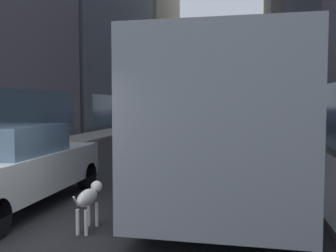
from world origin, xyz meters
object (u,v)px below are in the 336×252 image
transit_bus (228,113)px  car_silver_sedan (208,113)px  car_red_coupe (234,124)px  dalmatian_dog (89,198)px  car_blue_hatchback (218,118)px  pedestrian_in_coat (317,136)px  car_black_suv (196,116)px  car_grey_wagon (191,114)px  car_white_van (13,166)px

transit_bus → car_silver_sedan: bearing=95.7°
car_red_coupe → transit_bus: bearing=-90.0°
car_red_coupe → dalmatian_dog: bearing=-97.1°
transit_bus → car_blue_hatchback: 23.06m
pedestrian_in_coat → car_blue_hatchback: bearing=101.7°
car_silver_sedan → car_red_coupe: size_ratio=1.06×
pedestrian_in_coat → car_black_suv: bearing=105.5°
transit_bus → pedestrian_in_coat: 3.43m
car_silver_sedan → car_black_suv: bearing=-90.0°
car_black_suv → car_red_coupe: size_ratio=1.01×
car_grey_wagon → dalmatian_dog: size_ratio=4.63×
car_blue_hatchback → dalmatian_dog: size_ratio=4.77×
transit_bus → car_black_suv: size_ratio=2.64×
car_white_van → pedestrian_in_coat: (6.75, 5.82, 0.19)m
car_silver_sedan → car_blue_hatchback: same height
car_black_suv → car_red_coupe: bearing=-74.8°
dalmatian_dog → car_silver_sedan: bearing=92.5°
transit_bus → pedestrian_in_coat: bearing=34.7°
transit_bus → dalmatian_dog: transit_bus is taller
transit_bus → car_black_suv: bearing=98.7°
transit_bus → car_blue_hatchback: (-1.60, 22.98, -0.95)m
car_red_coupe → dalmatian_dog: 16.46m
car_black_suv → car_grey_wagon: size_ratio=0.98×
car_white_van → car_red_coupe: bearing=75.5°
car_blue_hatchback → pedestrian_in_coat: size_ratio=2.72×
car_white_van → car_grey_wagon: bearing=92.4°
car_black_suv → dalmatian_dog: bearing=-86.4°
car_red_coupe → car_grey_wagon: bearing=104.3°
car_silver_sedan → car_white_van: 43.83m
transit_bus → car_red_coupe: size_ratio=2.68×
car_white_van → transit_bus: bearing=44.4°
car_silver_sedan → car_black_suv: 13.66m
car_red_coupe → car_silver_sedan: bearing=98.0°
car_blue_hatchback → dalmatian_dog: car_blue_hatchback is taller
car_grey_wagon → pedestrian_in_coat: pedestrian_in_coat is taller
dalmatian_dog → pedestrian_in_coat: bearing=54.4°
car_grey_wagon → car_blue_hatchback: bearing=-69.3°
car_silver_sedan → car_red_coupe: 28.64m
car_red_coupe → dalmatian_dog: size_ratio=4.47×
dalmatian_dog → pedestrian_in_coat: size_ratio=0.57×
transit_bus → car_grey_wagon: transit_bus is taller
car_silver_sedan → car_grey_wagon: same height
pedestrian_in_coat → car_red_coupe: bearing=105.9°
car_white_van → car_grey_wagon: (-1.60, 37.48, 0.00)m
car_silver_sedan → car_white_van: same height
car_silver_sedan → car_blue_hatchback: (2.40, -16.93, -0.00)m
transit_bus → car_silver_sedan: transit_bus is taller
car_grey_wagon → car_red_coupe: bearing=-75.7°
car_black_suv → pedestrian_in_coat: pedestrian_in_coat is taller
car_blue_hatchback → dalmatian_dog: bearing=-90.9°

